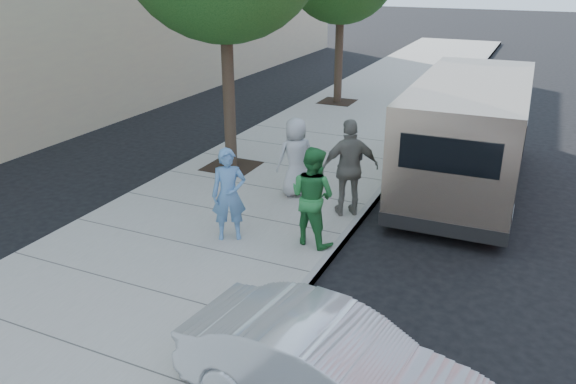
% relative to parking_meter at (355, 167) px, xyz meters
% --- Properties ---
extents(ground, '(120.00, 120.00, 0.00)m').
position_rel_parking_meter_xyz_m(ground, '(-1.25, -1.08, -1.10)').
color(ground, black).
rests_on(ground, ground).
extents(sidewalk, '(5.00, 60.00, 0.15)m').
position_rel_parking_meter_xyz_m(sidewalk, '(-2.25, -1.08, -1.02)').
color(sidewalk, gray).
rests_on(sidewalk, ground).
extents(curb_face, '(0.12, 60.00, 0.16)m').
position_rel_parking_meter_xyz_m(curb_face, '(0.19, -1.08, -1.02)').
color(curb_face, gray).
rests_on(curb_face, ground).
extents(parking_meter, '(0.28, 0.17, 1.31)m').
position_rel_parking_meter_xyz_m(parking_meter, '(0.00, 0.00, 0.00)').
color(parking_meter, gray).
rests_on(parking_meter, sidewalk).
extents(van, '(2.39, 6.74, 2.48)m').
position_rel_parking_meter_xyz_m(van, '(1.76, 2.59, 0.22)').
color(van, '#CAAD91').
rests_on(van, ground).
extents(sedan, '(3.72, 1.67, 1.18)m').
position_rel_parking_meter_xyz_m(sedan, '(1.46, -5.17, -0.50)').
color(sedan, silver).
rests_on(sedan, ground).
extents(person_officer, '(0.73, 0.66, 1.68)m').
position_rel_parking_meter_xyz_m(person_officer, '(-1.65, -2.04, -0.11)').
color(person_officer, '#5787BA').
rests_on(person_officer, sidewalk).
extents(person_green_shirt, '(0.99, 0.86, 1.77)m').
position_rel_parking_meter_xyz_m(person_green_shirt, '(-0.24, -1.59, -0.06)').
color(person_green_shirt, '#287A39').
rests_on(person_green_shirt, sidewalk).
extents(person_gray_shirt, '(0.96, 0.96, 1.68)m').
position_rel_parking_meter_xyz_m(person_gray_shirt, '(-1.40, 0.33, -0.11)').
color(person_gray_shirt, '#ACABAE').
rests_on(person_gray_shirt, sidewalk).
extents(person_striped_polo, '(1.20, 1.00, 1.92)m').
position_rel_parking_meter_xyz_m(person_striped_polo, '(-0.05, -0.16, 0.01)').
color(person_striped_polo, slate).
rests_on(person_striped_polo, sidewalk).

